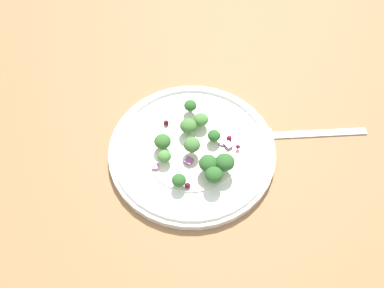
% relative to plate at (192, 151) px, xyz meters
% --- Properties ---
extents(ground_plane, '(1.80, 1.80, 0.02)m').
position_rel_plate_xyz_m(ground_plane, '(0.02, 0.01, -0.02)').
color(ground_plane, olive).
extents(plate, '(0.25, 0.25, 0.02)m').
position_rel_plate_xyz_m(plate, '(0.00, 0.00, 0.00)').
color(plate, white).
rests_on(plate, ground_plane).
extents(dressing_pool, '(0.15, 0.15, 0.00)m').
position_rel_plate_xyz_m(dressing_pool, '(0.00, 0.00, 0.00)').
color(dressing_pool, white).
rests_on(dressing_pool, plate).
extents(broccoli_floret_0, '(0.02, 0.02, 0.03)m').
position_rel_plate_xyz_m(broccoli_floret_0, '(-0.00, -0.00, 0.03)').
color(broccoli_floret_0, '#ADD18E').
rests_on(broccoli_floret_0, plate).
extents(broccoli_floret_1, '(0.02, 0.02, 0.02)m').
position_rel_plate_xyz_m(broccoli_floret_1, '(0.04, 0.03, 0.02)').
color(broccoli_floret_1, '#ADD18E').
rests_on(broccoli_floret_1, plate).
extents(broccoli_floret_2, '(0.02, 0.02, 0.02)m').
position_rel_plate_xyz_m(broccoli_floret_2, '(0.04, 0.06, 0.02)').
color(broccoli_floret_2, '#ADD18E').
rests_on(broccoli_floret_2, plate).
extents(broccoli_floret_3, '(0.02, 0.02, 0.03)m').
position_rel_plate_xyz_m(broccoli_floret_3, '(-0.03, 0.03, 0.02)').
color(broccoli_floret_3, '#9EC684').
rests_on(broccoli_floret_3, plate).
extents(broccoli_floret_4, '(0.02, 0.02, 0.02)m').
position_rel_plate_xyz_m(broccoli_floret_4, '(-0.05, -0.04, 0.02)').
color(broccoli_floret_4, '#9EC684').
rests_on(broccoli_floret_4, plate).
extents(broccoli_floret_5, '(0.03, 0.03, 0.03)m').
position_rel_plate_xyz_m(broccoli_floret_5, '(-0.01, -0.06, 0.03)').
color(broccoli_floret_5, '#ADD18E').
rests_on(broccoli_floret_5, plate).
extents(broccoli_floret_6, '(0.03, 0.03, 0.03)m').
position_rel_plate_xyz_m(broccoli_floret_6, '(0.01, 0.03, 0.02)').
color(broccoli_floret_6, '#9EC684').
rests_on(broccoli_floret_6, plate).
extents(broccoli_floret_7, '(0.03, 0.03, 0.03)m').
position_rel_plate_xyz_m(broccoli_floret_7, '(0.01, -0.06, 0.03)').
color(broccoli_floret_7, '#ADD18E').
rests_on(broccoli_floret_7, plate).
extents(broccoli_floret_8, '(0.02, 0.02, 0.02)m').
position_rel_plate_xyz_m(broccoli_floret_8, '(-0.05, 0.01, 0.02)').
color(broccoli_floret_8, '#9EC684').
rests_on(broccoli_floret_8, plate).
extents(broccoli_floret_9, '(0.03, 0.03, 0.03)m').
position_rel_plate_xyz_m(broccoli_floret_9, '(-0.01, -0.04, 0.02)').
color(broccoli_floret_9, '#8EB77A').
rests_on(broccoli_floret_9, plate).
extents(broccoli_floret_10, '(0.02, 0.02, 0.02)m').
position_rel_plate_xyz_m(broccoli_floret_10, '(0.04, -0.01, 0.02)').
color(broccoli_floret_10, '#ADD18E').
rests_on(broccoli_floret_10, plate).
extents(cranberry_0, '(0.01, 0.01, 0.01)m').
position_rel_plate_xyz_m(cranberry_0, '(0.02, 0.03, 0.01)').
color(cranberry_0, maroon).
rests_on(cranberry_0, plate).
extents(cranberry_1, '(0.01, 0.01, 0.01)m').
position_rel_plate_xyz_m(cranberry_1, '(0.00, -0.03, 0.01)').
color(cranberry_1, maroon).
rests_on(cranberry_1, plate).
extents(cranberry_2, '(0.01, 0.01, 0.01)m').
position_rel_plate_xyz_m(cranberry_2, '(-0.00, -0.06, 0.01)').
color(cranberry_2, maroon).
rests_on(cranberry_2, plate).
extents(cranberry_3, '(0.01, 0.01, 0.01)m').
position_rel_plate_xyz_m(cranberry_3, '(0.06, -0.02, 0.01)').
color(cranberry_3, maroon).
rests_on(cranberry_3, plate).
extents(cranberry_4, '(0.01, 0.01, 0.01)m').
position_rel_plate_xyz_m(cranberry_4, '(0.05, -0.04, 0.01)').
color(cranberry_4, maroon).
rests_on(cranberry_4, plate).
extents(cranberry_5, '(0.01, 0.01, 0.01)m').
position_rel_plate_xyz_m(cranberry_5, '(-0.00, 0.06, 0.01)').
color(cranberry_5, '#4C0A14').
rests_on(cranberry_5, plate).
extents(cranberry_6, '(0.01, 0.01, 0.01)m').
position_rel_plate_xyz_m(cranberry_6, '(-0.05, -0.05, 0.01)').
color(cranberry_6, maroon).
rests_on(cranberry_6, plate).
extents(onion_bit_0, '(0.01, 0.01, 0.00)m').
position_rel_plate_xyz_m(onion_bit_0, '(-0.02, -0.02, 0.01)').
color(onion_bit_0, '#934C84').
rests_on(onion_bit_0, plate).
extents(onion_bit_1, '(0.01, 0.01, 0.00)m').
position_rel_plate_xyz_m(onion_bit_1, '(-0.06, 0.01, 0.01)').
color(onion_bit_1, '#A35B93').
rests_on(onion_bit_1, plate).
extents(onion_bit_2, '(0.01, 0.01, 0.00)m').
position_rel_plate_xyz_m(onion_bit_2, '(0.04, -0.02, 0.01)').
color(onion_bit_2, '#934C84').
rests_on(onion_bit_2, plate).
extents(onion_bit_3, '(0.01, 0.01, 0.00)m').
position_rel_plate_xyz_m(onion_bit_3, '(-0.03, 0.04, 0.01)').
color(onion_bit_3, '#934C84').
rests_on(onion_bit_3, plate).
extents(onion_bit_4, '(0.01, 0.01, 0.00)m').
position_rel_plate_xyz_m(onion_bit_4, '(0.05, -0.03, 0.01)').
color(onion_bit_4, '#934C84').
rests_on(onion_bit_4, plate).
extents(fork, '(0.16, 0.12, 0.01)m').
position_rel_plate_xyz_m(fork, '(0.16, -0.08, -0.01)').
color(fork, silver).
rests_on(fork, ground_plane).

